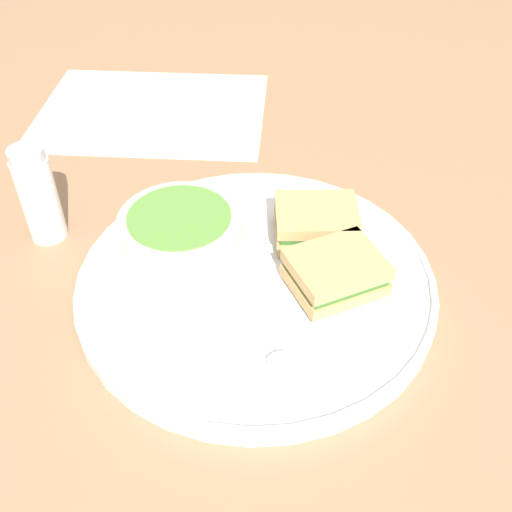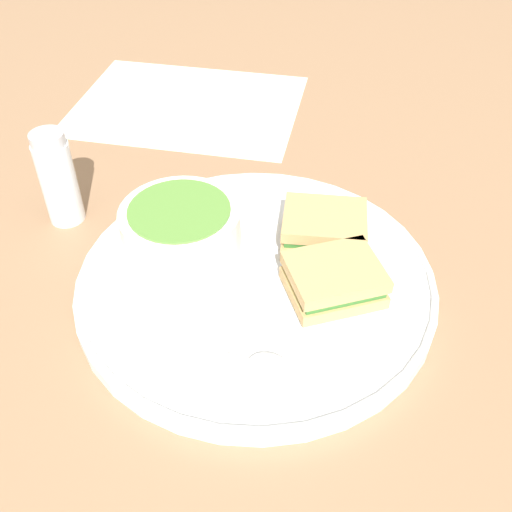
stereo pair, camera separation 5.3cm
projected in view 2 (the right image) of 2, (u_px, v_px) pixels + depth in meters
name	position (u px, v px, depth m)	size (l,w,h in m)	color
ground_plane	(256.00, 288.00, 0.56)	(2.40, 2.40, 0.00)	#8E6B4C
plate	(256.00, 280.00, 0.55)	(0.33, 0.33, 0.02)	white
soup_bowl	(183.00, 240.00, 0.52)	(0.10, 0.10, 0.08)	white
spoon	(256.00, 362.00, 0.46)	(0.06, 0.13, 0.01)	silver
sandwich_half_near	(334.00, 279.00, 0.52)	(0.08, 0.09, 0.03)	tan
sandwich_half_far	(324.00, 227.00, 0.57)	(0.08, 0.09, 0.03)	tan
salt_shaker	(58.00, 179.00, 0.60)	(0.04, 0.04, 0.10)	silver
menu_sheet	(187.00, 105.00, 0.82)	(0.29, 0.34, 0.00)	white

